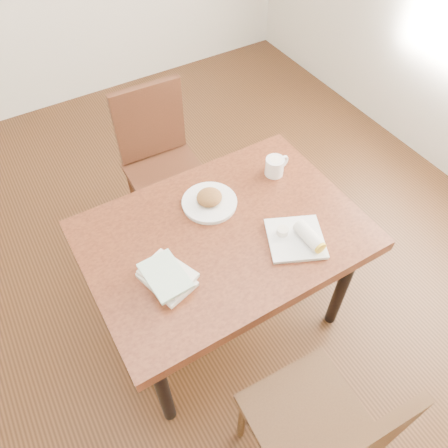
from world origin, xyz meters
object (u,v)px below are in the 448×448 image
plate_burrito (300,238)px  book_stack (167,277)px  chair_near (325,435)px  chair_far (161,157)px  table (224,243)px  coffee_mug (275,166)px  plate_scone (209,201)px

plate_burrito → book_stack: size_ratio=1.22×
chair_near → chair_far: bearing=85.1°
table → coffee_mug: (0.40, 0.19, 0.13)m
table → chair_near: (-0.09, -0.85, -0.12)m
table → chair_near: 0.86m
table → book_stack: size_ratio=4.73×
coffee_mug → plate_burrito: 0.43m
chair_near → chair_far: 1.65m
chair_near → plate_burrito: chair_near is taller
coffee_mug → book_stack: 0.78m
plate_burrito → chair_far: bearing=100.8°
table → book_stack: bearing=-162.6°
chair_near → plate_scone: 1.05m
book_stack → chair_far: bearing=67.4°
table → chair_near: bearing=-95.9°
plate_scone → coffee_mug: 0.38m
chair_far → plate_burrito: size_ratio=3.08×
table → chair_far: size_ratio=1.26×
chair_far → coffee_mug: chair_far is taller
table → chair_far: bearing=86.2°
chair_near → plate_burrito: (0.33, 0.64, 0.23)m
plate_burrito → book_stack: 0.58m
table → chair_near: size_ratio=1.26×
plate_burrito → book_stack: bearing=169.1°
chair_far → plate_scone: chair_far is taller
coffee_mug → chair_near: bearing=-115.3°
chair_far → plate_scone: size_ratio=3.77×
chair_far → book_stack: bearing=-112.6°
plate_burrito → chair_near: bearing=-117.7°
coffee_mug → table: bearing=-154.7°
chair_far → book_stack: chair_far is taller
chair_near → chair_far: (0.14, 1.65, 0.00)m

